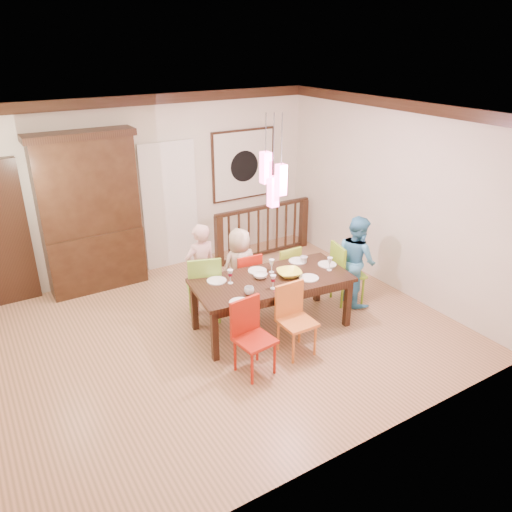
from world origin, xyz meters
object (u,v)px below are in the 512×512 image
chair_far_left (203,282)px  person_end_right (356,260)px  dining_table (272,284)px  person_far_mid (240,268)px  person_far_left (201,269)px  chair_end_right (348,269)px  balustrade (263,230)px  china_hutch (90,213)px

chair_far_left → person_end_right: bearing=180.0°
dining_table → person_far_mid: (-0.03, 0.80, -0.07)m
person_far_left → person_end_right: 2.29m
dining_table → chair_end_right: 1.39m
chair_far_left → person_end_right: 2.28m
balustrade → person_far_mid: (-1.26, -1.35, 0.10)m
balustrade → person_far_mid: 1.85m
person_far_mid → chair_far_left: bearing=8.9°
china_hutch → balustrade: china_hutch is taller
person_far_left → chair_end_right: bearing=150.2°
person_far_left → person_far_mid: person_far_left is taller
dining_table → balustrade: (1.23, 2.16, -0.17)m
chair_far_left → chair_end_right: bearing=-179.6°
chair_end_right → person_far_mid: (-1.42, 0.78, 0.06)m
china_hutch → person_end_right: china_hutch is taller
chair_far_left → chair_end_right: chair_far_left is taller
balustrade → chair_far_left: bearing=-142.5°
china_hutch → person_far_mid: (1.65, -1.70, -0.64)m
dining_table → person_end_right: (1.48, -0.02, 0.01)m
person_far_mid → china_hutch: bearing=-45.8°
chair_end_right → person_far_mid: bearing=74.2°
person_far_left → person_far_mid: 0.60m
balustrade → person_far_left: 2.25m
balustrade → person_far_mid: bearing=-132.8°
china_hutch → person_far_left: size_ratio=1.82×
dining_table → china_hutch: size_ratio=0.89×
chair_far_left → person_far_left: size_ratio=0.74×
chair_far_left → person_far_mid: bearing=-152.5°
dining_table → person_far_mid: 0.81m
person_far_mid → person_far_left: bearing=-7.7°
china_hutch → chair_far_left: bearing=-60.8°
chair_end_right → dining_table: bearing=104.0°
person_end_right → chair_end_right: bearing=70.7°
balustrade → person_end_right: person_end_right is taller
person_far_left → person_end_right: (2.11, -0.91, -0.00)m
balustrade → person_end_right: 2.20m
chair_far_left → balustrade: chair_far_left is taller
person_end_right → person_far_left: bearing=75.0°
dining_table → china_hutch: china_hutch is taller
dining_table → person_far_left: bearing=132.1°
chair_end_right → balustrade: size_ratio=0.49×
dining_table → person_end_right: person_end_right is taller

